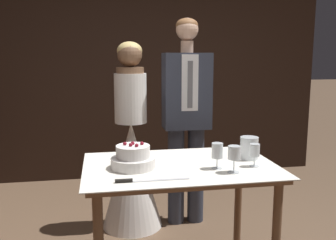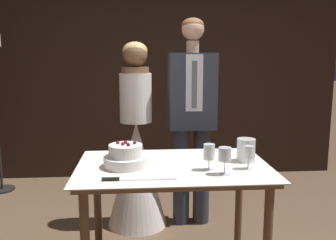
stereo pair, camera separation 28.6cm
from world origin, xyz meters
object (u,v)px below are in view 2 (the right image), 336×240
object	(u,v)px
cake_knife	(125,179)
hurricane_candle	(246,151)
wine_glass_far	(209,153)
wine_glass_near	(249,153)
bride	(137,160)
wine_glass_middle	(225,155)
cake_table	(173,180)
tiered_cake	(126,157)
groom	(192,114)

from	to	relation	value
cake_knife	hurricane_candle	bearing A→B (deg)	23.16
cake_knife	wine_glass_far	distance (m)	0.56
wine_glass_near	wine_glass_far	world-z (taller)	wine_glass_far
wine_glass_far	bride	distance (m)	1.17
cake_knife	bride	bearing A→B (deg)	87.59
wine_glass_middle	hurricane_candle	bearing A→B (deg)	52.50
hurricane_candle	cake_knife	bearing A→B (deg)	-157.22
cake_table	tiered_cake	xyz separation A→B (m)	(-0.31, -0.02, 0.17)
cake_table	cake_knife	size ratio (longest dim) A/B	2.92
wine_glass_middle	bride	world-z (taller)	bride
cake_knife	groom	world-z (taller)	groom
cake_table	groom	bearing A→B (deg)	74.53
wine_glass_near	bride	world-z (taller)	bride
cake_table	wine_glass_far	distance (m)	0.33
cake_table	wine_glass_middle	bearing A→B (deg)	-37.09
groom	wine_glass_far	bearing A→B (deg)	-91.98
hurricane_candle	tiered_cake	bearing A→B (deg)	-175.17
tiered_cake	wine_glass_near	size ratio (longest dim) A/B	1.90
tiered_cake	hurricane_candle	distance (m)	0.82
wine_glass_near	tiered_cake	bearing A→B (deg)	172.28
wine_glass_middle	hurricane_candle	xyz separation A→B (m)	(0.21, 0.27, -0.05)
wine_glass_far	wine_glass_near	bearing A→B (deg)	0.67
cake_table	groom	world-z (taller)	groom
tiered_cake	wine_glass_far	size ratio (longest dim) A/B	1.71
hurricane_candle	groom	size ratio (longest dim) A/B	0.08
wine_glass_near	wine_glass_far	distance (m)	0.25
cake_table	tiered_cake	bearing A→B (deg)	-177.24
hurricane_candle	groom	xyz separation A→B (m)	(-0.25, 0.85, 0.13)
wine_glass_middle	wine_glass_far	xyz separation A→B (m)	(-0.08, 0.10, -0.01)
cake_knife	wine_glass_middle	xyz separation A→B (m)	(0.60, 0.07, 0.11)
cake_knife	bride	xyz separation A→B (m)	(0.06, 1.19, -0.22)
cake_table	cake_knife	distance (m)	0.43
wine_glass_near	groom	bearing A→B (deg)	102.04
tiered_cake	bride	distance (m)	0.96
wine_glass_far	bride	world-z (taller)	bride
hurricane_candle	bride	bearing A→B (deg)	131.51
cake_knife	wine_glass_near	size ratio (longest dim) A/B	2.88
wine_glass_near	bride	distance (m)	1.29
hurricane_candle	bride	size ratio (longest dim) A/B	0.09
wine_glass_middle	groom	distance (m)	1.12
wine_glass_far	tiered_cake	bearing A→B (deg)	168.33
wine_glass_middle	hurricane_candle	size ratio (longest dim) A/B	1.07
cake_table	wine_glass_middle	xyz separation A→B (m)	(0.29, -0.22, 0.22)
wine_glass_far	cake_knife	bearing A→B (deg)	-162.68
tiered_cake	groom	distance (m)	1.08
cake_table	hurricane_candle	size ratio (longest dim) A/B	8.06
cake_knife	groom	xyz separation A→B (m)	(0.56, 1.19, 0.19)
cake_table	wine_glass_near	size ratio (longest dim) A/B	8.39
wine_glass_far	hurricane_candle	bearing A→B (deg)	31.64
cake_table	bride	distance (m)	0.94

